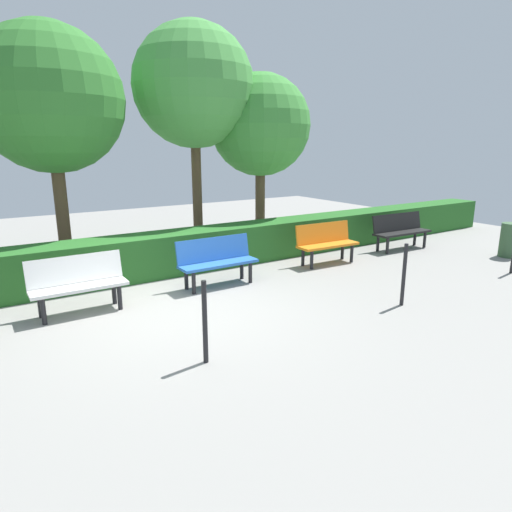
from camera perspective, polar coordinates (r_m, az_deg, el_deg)
ground_plane at (r=6.93m, az=-10.10°, el=-6.89°), size 22.75×22.75×0.00m
bench_black at (r=11.23m, az=18.22°, el=3.30°), size 1.61×0.53×0.86m
bench_orange at (r=9.46m, az=9.07°, el=1.87°), size 1.40×0.52×0.86m
bench_blue at (r=7.90m, az=-5.12°, el=-0.43°), size 1.44×0.46×0.86m
bench_white at (r=7.10m, az=-22.11°, el=-3.14°), size 1.38×0.47×0.86m
hedge_row at (r=9.00m, az=-8.45°, el=0.78°), size 18.75×0.80×0.81m
tree_near at (r=11.06m, az=0.56°, el=16.54°), size 2.43×2.43×4.15m
tree_mid at (r=10.60m, az=-8.09°, el=20.92°), size 2.72×2.72×5.11m
tree_far at (r=9.64m, az=-25.19°, el=17.86°), size 2.78×2.78×4.70m
railing_post_mid at (r=7.24m, az=18.65°, el=-2.33°), size 0.06×0.06×1.00m
railing_post_far at (r=5.11m, az=-6.66°, el=-8.54°), size 0.06×0.06×1.00m
trash_bin at (r=11.46m, az=30.06°, el=1.80°), size 0.41×0.41×0.77m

